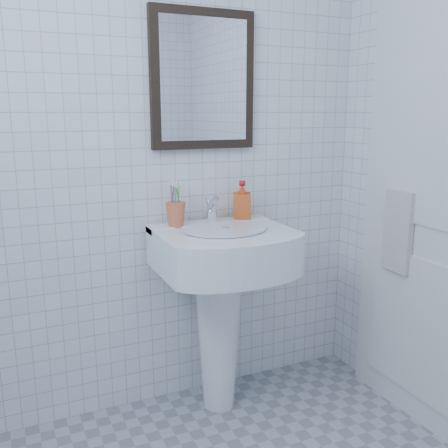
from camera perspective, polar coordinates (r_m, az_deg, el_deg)
name	(u,v)px	position (r m, az deg, el deg)	size (l,w,h in m)	color
wall_back	(146,148)	(2.30, -8.93, 8.59)	(2.20, 0.02, 2.50)	white
washbasin	(221,288)	(2.32, -0.39, -7.37)	(0.59, 0.43, 0.91)	white
faucet	(211,211)	(2.33, -1.47, 1.47)	(0.05, 0.12, 0.14)	silver
toothbrush_cup	(176,214)	(2.27, -5.53, 1.16)	(0.09, 0.09, 0.11)	#DD643D
soap_dispenser	(242,200)	(2.41, 2.08, 2.78)	(0.08, 0.08, 0.18)	#E54216
wall_mirror	(203,80)	(2.37, -2.39, 16.11)	(0.50, 0.04, 0.62)	black
bathroom_door	(432,209)	(2.33, 22.66, 1.63)	(0.04, 0.80, 2.00)	white
towel_ring	(404,193)	(2.41, 19.92, 3.39)	(0.18, 0.18, 0.01)	silver
hand_towel	(398,232)	(2.43, 19.27, -0.82)	(0.03, 0.16, 0.38)	beige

